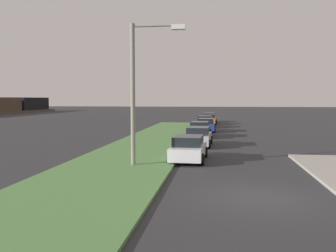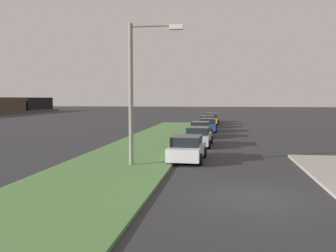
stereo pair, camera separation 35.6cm
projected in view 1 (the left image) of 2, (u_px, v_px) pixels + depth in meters
ground at (259, 198)px, 13.45m from camera, size 300.00×300.00×0.00m
grass_median at (137, 153)px, 24.23m from camera, size 60.00×6.00×0.12m
parked_car_white at (188, 149)px, 21.39m from camera, size 4.37×2.15×1.47m
parked_car_silver at (198, 137)px, 28.05m from camera, size 4.36×2.13×1.47m
parked_car_green at (200, 129)px, 34.54m from camera, size 4.36×2.14×1.47m
parked_car_blue at (206, 125)px, 40.17m from camera, size 4.33×2.07×1.47m
parked_car_black at (205, 122)px, 46.13m from camera, size 4.39×2.20×1.47m
parked_car_orange at (209, 119)px, 51.53m from camera, size 4.34×2.10×1.47m
parked_car_red at (209, 117)px, 56.78m from camera, size 4.38×2.18×1.47m
streetlight at (139, 84)px, 19.17m from camera, size 0.37×2.87×7.50m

